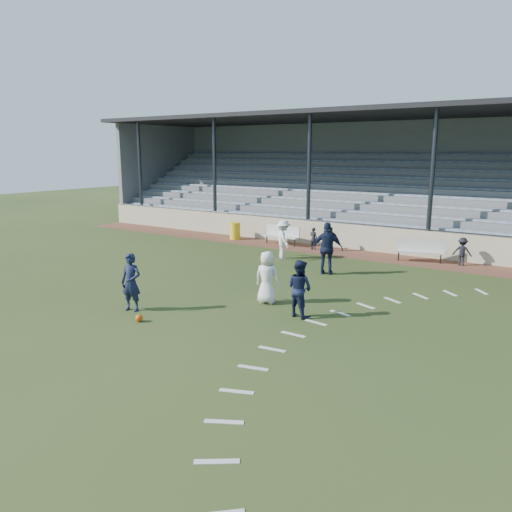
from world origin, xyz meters
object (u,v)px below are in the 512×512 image
Objects in this scene: football at (139,318)px; player_navy_lead at (131,282)px; bench_right at (421,249)px; bench_left at (282,233)px; trash_bin at (235,231)px; player_white_lead at (267,277)px.

player_navy_lead is (-0.91, 0.59, 0.76)m from football.
player_navy_lead is at bearing 147.19° from football.
football is (-4.24, -12.04, -0.48)m from bench_right.
bench_left and bench_right have the same top height.
trash_bin is 0.52× the size of player_navy_lead.
football is at bearing -65.17° from trash_bin.
player_navy_lead is (-5.15, -11.45, 0.28)m from bench_right.
bench_right is 12.77m from football.
bench_left is 1.23× the size of player_white_lead.
player_white_lead is at bearing -48.67° from trash_bin.
bench_left is 12.44m from football.
player_white_lead reaches higher than trash_bin.
bench_left is 1.17× the size of player_navy_lead.
player_white_lead reaches higher than bench_left.
player_white_lead is (7.59, -8.62, 0.36)m from trash_bin.
football is 0.13× the size of player_white_lead.
bench_right is 9.83m from trash_bin.
football is 4.06m from player_white_lead.
trash_bin is 11.49m from player_white_lead.
football is at bearing 51.93° from player_white_lead.
football is 0.12× the size of player_navy_lead.
trash_bin is at bearing -56.77° from player_white_lead.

